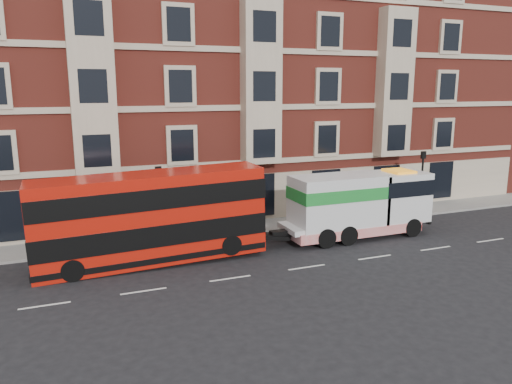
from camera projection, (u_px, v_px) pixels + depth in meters
The scene contains 8 objects.
ground at pixel (307, 267), 24.68m from camera, with size 120.00×120.00×0.00m, color black.
sidewalk at pixel (252, 227), 31.48m from camera, with size 90.00×3.00×0.15m, color slate.
victorian_terrace at pixel (221, 69), 36.44m from camera, with size 45.00×12.00×20.40m.
lamp_post_west at pixel (159, 199), 27.60m from camera, with size 0.35×0.15×4.35m.
lamp_post_east at pixel (422, 178), 34.12m from camera, with size 0.35×0.15×4.35m.
double_decker_bus at pixel (151, 216), 24.85m from camera, with size 11.35×2.61×4.60m.
tow_truck at pixel (357, 204), 29.31m from camera, with size 9.09×2.69×3.79m.
pedestrian at pixel (45, 240), 25.91m from camera, with size 0.59×0.39×1.63m, color #1D2B3A.
Camera 1 is at (-10.99, -20.80, 8.71)m, focal length 35.00 mm.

